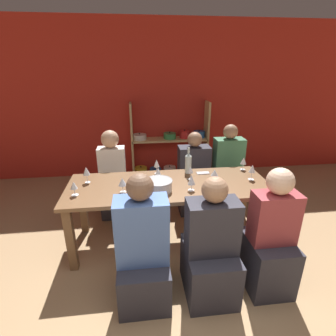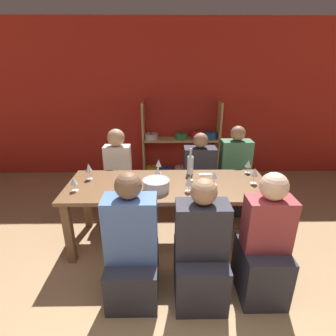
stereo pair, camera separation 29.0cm
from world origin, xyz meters
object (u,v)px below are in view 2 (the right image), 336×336
dining_table (168,192)px  wine_glass_empty_a (158,163)px  mixing_bowl (156,184)px  wine_glass_white_c (189,181)px  person_far_b (199,183)px  person_near_b (132,254)px  wine_glass_red_a (89,168)px  wine_glass_red_b (74,182)px  person_far_a (119,181)px  wine_glass_white_a (248,164)px  cell_phone (205,174)px  person_far_c (233,180)px  wine_glass_white_d (255,173)px  wine_glass_red_c (120,180)px  person_near_c (200,257)px  wine_glass_empty_b (191,171)px  shelf_unit (181,152)px  wine_glass_white_b (158,171)px  wine_glass_white_e (214,175)px  person_near_a (263,252)px  wine_bottle_green (190,164)px

dining_table → wine_glass_empty_a: bearing=109.5°
mixing_bowl → wine_glass_white_c: (0.33, -0.04, 0.05)m
person_far_b → person_near_b: bearing=63.1°
wine_glass_red_a → wine_glass_white_c: size_ratio=1.11×
wine_glass_red_b → person_far_b: size_ratio=0.13×
mixing_bowl → person_far_a: size_ratio=0.24×
wine_glass_white_a → cell_phone: bearing=-173.7°
wine_glass_white_a → person_near_b: person_near_b is taller
cell_phone → person_far_c: (0.49, 0.50, -0.31)m
dining_table → wine_glass_empty_a: size_ratio=12.42×
wine_glass_white_d → person_far_b: person_far_b is taller
person_far_a → person_far_b: (1.11, 0.02, -0.05)m
wine_glass_red_c → person_near_c: (0.76, -0.64, -0.45)m
wine_glass_white_c → cell_phone: wine_glass_white_c is taller
wine_glass_white_a → person_far_c: (-0.03, 0.44, -0.41)m
wine_glass_empty_b → person_near_b: 1.12m
wine_glass_red_c → person_near_c: 1.09m
shelf_unit → wine_glass_white_c: shelf_unit is taller
wine_glass_white_b → person_near_c: bearing=-65.6°
mixing_bowl → wine_glass_red_b: wine_glass_red_b is taller
shelf_unit → person_far_a: size_ratio=1.17×
person_far_b → wine_glass_white_a: bearing=139.4°
wine_glass_empty_b → cell_phone: size_ratio=1.06×
wine_glass_white_e → person_near_a: person_near_a is taller
wine_bottle_green → dining_table: bearing=-132.3°
wine_glass_white_b → person_near_c: 1.03m
wine_glass_white_c → mixing_bowl: bearing=173.3°
shelf_unit → person_near_a: bearing=-78.7°
person_far_c → shelf_unit: bearing=-61.9°
wine_glass_white_a → wine_glass_red_a: size_ratio=0.87×
wine_bottle_green → wine_glass_red_c: wine_bottle_green is taller
person_near_b → wine_glass_empty_a: bearing=78.8°
wine_glass_empty_a → person_near_b: bearing=-101.2°
person_near_a → person_near_b: 1.14m
wine_glass_white_c → person_far_c: bearing=52.2°
mixing_bowl → wine_glass_white_b: size_ratio=1.62×
person_far_b → person_far_c: bearing=179.7°
wine_glass_empty_b → person_far_a: bearing=145.5°
wine_glass_empty_a → wine_glass_red_b: size_ratio=1.19×
person_near_a → wine_glass_red_a: bearing=151.8°
person_far_a → shelf_unit: bearing=-126.7°
person_far_b → person_near_c: 1.54m
dining_table → cell_phone: bearing=29.7°
wine_glass_empty_b → wine_glass_red_b: 1.25m
wine_glass_red_c → person_far_b: (0.94, 0.89, -0.45)m
person_near_c → wine_glass_white_c: bearing=95.5°
person_near_c → shelf_unit: bearing=90.0°
shelf_unit → wine_glass_white_c: 2.21m
mixing_bowl → person_near_a: person_near_a is taller
shelf_unit → mixing_bowl: bearing=-100.4°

